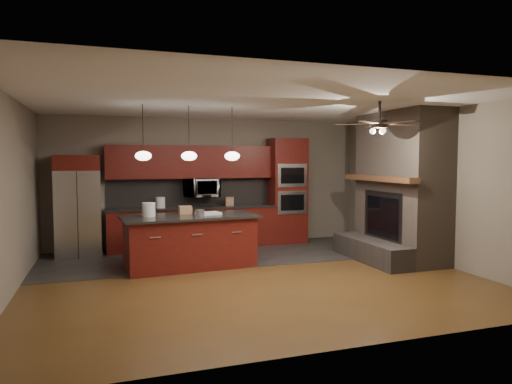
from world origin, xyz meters
name	(u,v)px	position (x,y,z in m)	size (l,w,h in m)	color
ground	(253,277)	(0.00, 0.00, 0.00)	(7.00, 7.00, 0.00)	brown
ceiling	(253,103)	(0.00, 0.00, 2.80)	(7.00, 6.00, 0.02)	white
back_wall	(211,182)	(0.00, 3.00, 1.40)	(7.00, 0.02, 2.80)	gray
right_wall	(433,187)	(3.50, 0.00, 1.40)	(0.02, 6.00, 2.80)	gray
left_wall	(9,196)	(-3.50, 0.00, 1.40)	(0.02, 6.00, 2.80)	gray
slate_tile_patch	(225,255)	(0.00, 1.80, 0.01)	(7.00, 2.40, 0.01)	#2E2C2A
fireplace_column	(398,191)	(3.04, 0.40, 1.30)	(1.30, 2.10, 2.80)	brown
back_cabinetry	(192,207)	(-0.48, 2.74, 0.89)	(3.59, 0.64, 2.20)	maroon
oven_tower	(287,191)	(1.70, 2.69, 1.19)	(0.80, 0.63, 2.38)	maroon
microwave	(201,188)	(-0.27, 2.75, 1.30)	(0.73, 0.41, 0.50)	silver
refrigerator	(78,206)	(-2.76, 2.62, 0.99)	(0.84, 0.75, 1.99)	silver
kitchen_island	(190,241)	(-0.85, 0.99, 0.46)	(2.42, 1.24, 0.92)	maroon
white_bucket	(149,210)	(-1.55, 1.04, 1.04)	(0.22, 0.22, 0.24)	silver
paint_can	(200,213)	(-0.69, 0.86, 0.97)	(0.16, 0.16, 0.11)	#B3B3B8
paint_tray	(208,213)	(-0.51, 1.02, 0.94)	(0.41, 0.29, 0.04)	silver
cardboard_box	(185,210)	(-0.88, 1.24, 0.99)	(0.22, 0.16, 0.14)	#9D7351
counter_bucket	(160,202)	(-1.16, 2.70, 1.01)	(0.19, 0.19, 0.22)	white
counter_box	(230,201)	(0.33, 2.65, 0.99)	(0.17, 0.13, 0.19)	#A17353
pendant_left	(143,156)	(-1.65, 0.70, 1.96)	(0.26, 0.26, 0.92)	black
pendant_center	(189,156)	(-0.90, 0.70, 1.96)	(0.26, 0.26, 0.92)	black
pendant_right	(232,156)	(-0.15, 0.70, 1.96)	(0.26, 0.26, 0.92)	black
ceiling_fan	(379,123)	(1.80, -0.80, 2.46)	(1.27, 1.33, 0.41)	black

